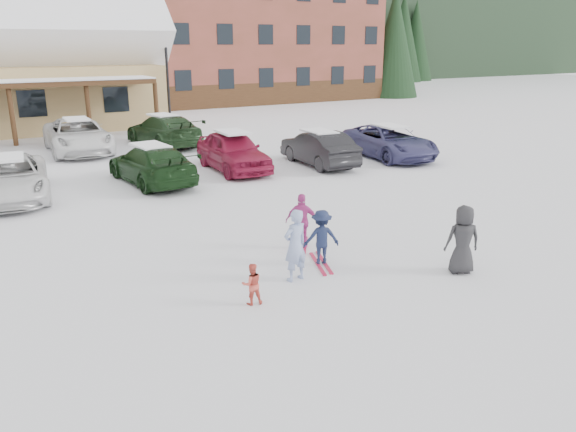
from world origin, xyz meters
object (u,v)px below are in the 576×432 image
lamp_post (167,70)px  parked_car_3 (152,164)px  toddler_red (252,284)px  child_magenta (302,221)px  adult_skier (295,245)px  parked_car_4 (233,151)px  parked_car_2 (9,178)px  parked_car_5 (319,148)px  child_navy (321,237)px  bystander_dark (463,240)px  parked_car_10 (78,136)px  parked_car_6 (389,142)px  parked_car_11 (164,130)px

lamp_post → parked_car_3: lamp_post is taller
toddler_red → child_magenta: 3.31m
adult_skier → toddler_red: bearing=14.8°
lamp_post → parked_car_4: lamp_post is taller
parked_car_2 → parked_car_5: (11.50, -0.62, 0.01)m
adult_skier → parked_car_4: (3.50, 10.49, -0.01)m
child_navy → bystander_dark: 3.08m
parked_car_4 → parked_car_2: bearing=-174.9°
parked_car_10 → parked_car_5: bearing=-42.5°
child_magenta → parked_car_6: parked_car_6 is taller
parked_car_2 → parked_car_3: parked_car_2 is taller
adult_skier → parked_car_3: 10.05m
parked_car_4 → toddler_red: bearing=-110.3°
toddler_red → parked_car_3: 10.70m
child_navy → child_magenta: size_ratio=0.93×
parked_car_3 → toddler_red: bearing=77.9°
parked_car_2 → parked_car_10: bearing=70.3°
parked_car_3 → child_magenta: bearing=92.7°
adult_skier → parked_car_11: adult_skier is taller
child_navy → parked_car_10: (-1.98, 17.08, 0.14)m
parked_car_3 → parked_car_5: parked_car_5 is taller
toddler_red → child_navy: bearing=-142.7°
parked_car_3 → lamp_post: bearing=-116.2°
parked_car_3 → parked_car_11: parked_car_11 is taller
adult_skier → parked_car_6: (10.54, 9.38, -0.08)m
parked_car_5 → parked_car_11: (-4.00, 7.69, 0.05)m
parked_car_5 → parked_car_11: bearing=-58.7°
toddler_red → child_navy: child_navy is taller
adult_skier → parked_car_10: bearing=-95.0°
parked_car_10 → lamp_post: bearing=47.9°
toddler_red → parked_car_5: size_ratio=0.19×
child_navy → parked_car_2: (-5.52, 9.74, 0.05)m
child_navy → child_magenta: bearing=-79.2°
bystander_dark → parked_car_11: 18.80m
parked_car_6 → parked_car_10: (-11.53, 8.18, 0.08)m
child_magenta → parked_car_11: bearing=-61.8°
parked_car_6 → parked_car_2: bearing=-177.4°
parked_car_6 → parked_car_10: 14.14m
child_magenta → parked_car_2: parked_car_2 is taller
toddler_red → adult_skier: bearing=-144.0°
parked_car_10 → parked_car_11: bearing=-1.4°
bystander_dark → parked_car_3: size_ratio=0.32×
toddler_red → parked_car_2: (-3.22, 10.78, 0.27)m
toddler_red → parked_car_2: parked_car_2 is taller
bystander_dark → parked_car_4: 11.99m
toddler_red → parked_car_3: (1.40, 10.60, 0.27)m
parked_car_3 → parked_car_5: bearing=171.7°
parked_car_2 → parked_car_11: bearing=49.3°
child_magenta → parked_car_10: parked_car_10 is taller
parked_car_4 → parked_car_5: (3.47, -0.88, -0.07)m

